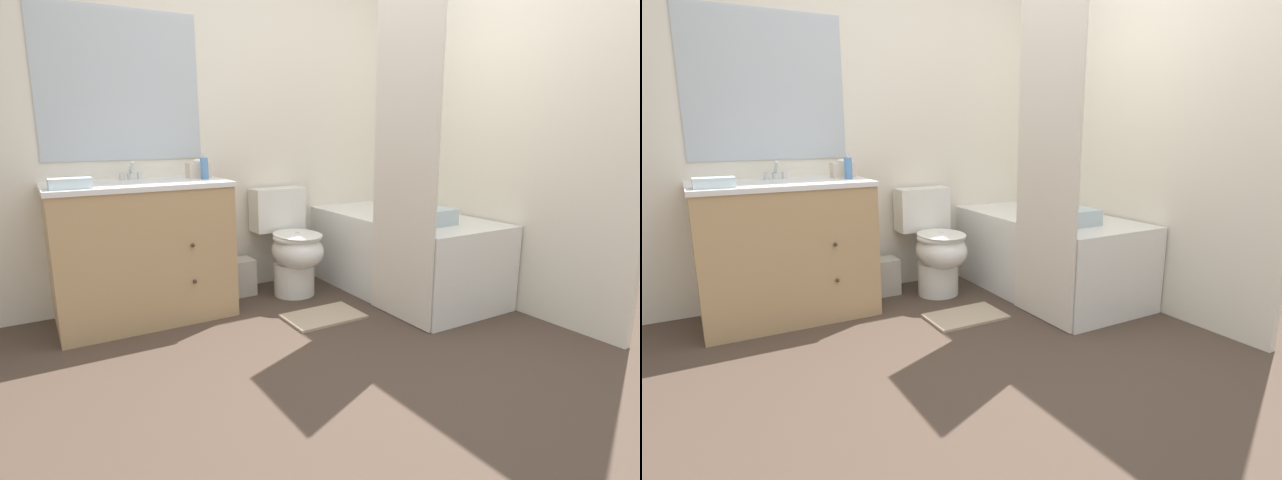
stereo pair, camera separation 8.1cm
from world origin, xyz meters
TOP-DOWN VIEW (x-y plane):
  - ground_plane at (0.00, 0.00)m, footprint 14.00×14.00m
  - wall_back at (-0.01, 1.67)m, footprint 8.00×0.06m
  - wall_right at (1.36, 0.82)m, footprint 0.05×2.65m
  - vanity_cabinet at (-0.80, 1.37)m, footprint 1.06×0.59m
  - sink_faucet at (-0.80, 1.55)m, footprint 0.14×0.12m
  - toilet at (0.22, 1.31)m, footprint 0.39×0.63m
  - bathtub at (0.95, 0.93)m, footprint 0.75×1.44m
  - shower_curtain at (0.57, 0.51)m, footprint 0.01×0.57m
  - wastebasket at (-0.13, 1.49)m, footprint 0.22×0.18m
  - tissue_box at (-0.39, 1.46)m, footprint 0.14×0.11m
  - soap_dispenser at (-0.39, 1.34)m, footprint 0.05×0.05m
  - hand_towel_folded at (-1.19, 1.20)m, footprint 0.21×0.13m
  - bath_towel_folded at (0.82, 0.57)m, footprint 0.36×0.23m
  - bath_mat at (0.16, 0.77)m, footprint 0.49×0.32m

SIDE VIEW (x-z plane):
  - ground_plane at x=0.00m, z-range 0.00..0.00m
  - bath_mat at x=0.16m, z-range 0.00..0.02m
  - wastebasket at x=-0.13m, z-range 0.00..0.26m
  - bathtub at x=0.95m, z-range 0.00..0.58m
  - toilet at x=0.22m, z-range -0.02..0.74m
  - vanity_cabinet at x=-0.80m, z-range 0.01..0.88m
  - bath_towel_folded at x=0.82m, z-range 0.58..0.68m
  - hand_towel_folded at x=-1.19m, z-range 0.87..0.93m
  - sink_faucet at x=-0.80m, z-range 0.84..0.97m
  - tissue_box at x=-0.39m, z-range 0.86..0.98m
  - soap_dispenser at x=-0.39m, z-range 0.86..1.03m
  - shower_curtain at x=0.57m, z-range 0.00..1.98m
  - wall_right at x=1.36m, z-range 0.00..2.50m
  - wall_back at x=-0.01m, z-range 0.00..2.50m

